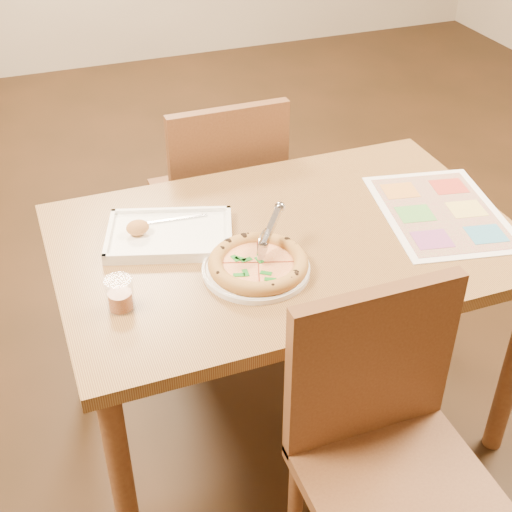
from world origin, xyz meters
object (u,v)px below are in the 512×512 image
object	(u,v)px
dining_table	(286,261)
plate	(256,269)
chair_far	(222,185)
chair_near	(385,427)
glass_tumbler	(120,296)
menu	(441,212)
pizza_cutter	(269,232)
appetizer_tray	(167,235)
pizza	(258,264)

from	to	relation	value
dining_table	plate	world-z (taller)	plate
chair_far	plate	bearing A→B (deg)	79.02
dining_table	chair_near	world-z (taller)	chair_near
glass_tumbler	chair_near	bearing A→B (deg)	-41.91
glass_tumbler	plate	bearing A→B (deg)	3.81
chair_far	menu	distance (m)	0.82
chair_far	pizza_cutter	size ratio (longest dim) A/B	3.56
plate	glass_tumbler	bearing A→B (deg)	-176.19
pizza_cutter	glass_tumbler	distance (m)	0.42
appetizer_tray	glass_tumbler	size ratio (longest dim) A/B	4.69
dining_table	appetizer_tray	xyz separation A→B (m)	(-0.32, 0.11, 0.10)
dining_table	plate	xyz separation A→B (m)	(-0.14, -0.12, 0.09)
pizza	glass_tumbler	bearing A→B (deg)	-177.13
plate	pizza_cutter	bearing A→B (deg)	36.09
chair_near	pizza	bearing A→B (deg)	106.17
chair_far	glass_tumbler	world-z (taller)	chair_far
appetizer_tray	plate	bearing A→B (deg)	-52.04
glass_tumbler	menu	size ratio (longest dim) A/B	0.18
dining_table	menu	distance (m)	0.49
dining_table	menu	world-z (taller)	menu
chair_near	chair_far	distance (m)	1.20
chair_far	appetizer_tray	xyz separation A→B (m)	(-0.32, -0.50, 0.17)
plate	pizza	distance (m)	0.02
chair_near	plate	xyz separation A→B (m)	(-0.14, 0.48, 0.16)
plate	pizza_cutter	xyz separation A→B (m)	(0.05, 0.04, 0.08)
dining_table	appetizer_tray	world-z (taller)	appetizer_tray
plate	pizza_cutter	size ratio (longest dim) A/B	2.17
appetizer_tray	menu	bearing A→B (deg)	-10.57
pizza_cutter	chair_far	bearing A→B (deg)	34.68
chair_far	plate	world-z (taller)	chair_far
chair_near	pizza	xyz separation A→B (m)	(-0.14, 0.47, 0.18)
dining_table	pizza	world-z (taller)	pizza
glass_tumbler	dining_table	bearing A→B (deg)	16.41
pizza	glass_tumbler	distance (m)	0.37
pizza_cutter	menu	bearing A→B (deg)	-43.22
chair_near	menu	size ratio (longest dim) A/B	0.98
pizza	pizza_cutter	world-z (taller)	pizza_cutter
chair_near	plate	distance (m)	0.52
chair_far	pizza	size ratio (longest dim) A/B	1.78
dining_table	pizza	distance (m)	0.22
plate	chair_near	bearing A→B (deg)	-73.56
pizza	menu	size ratio (longest dim) A/B	0.55
glass_tumbler	pizza	bearing A→B (deg)	2.87
chair_near	appetizer_tray	xyz separation A→B (m)	(-0.32, 0.71, 0.17)
chair_far	glass_tumbler	bearing A→B (deg)	56.07
glass_tumbler	appetizer_tray	bearing A→B (deg)	54.14
pizza	plate	bearing A→B (deg)	125.19
dining_table	chair_far	world-z (taller)	chair_far
chair_near	appetizer_tray	size ratio (longest dim) A/B	1.16
pizza_cutter	menu	size ratio (longest dim) A/B	0.27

